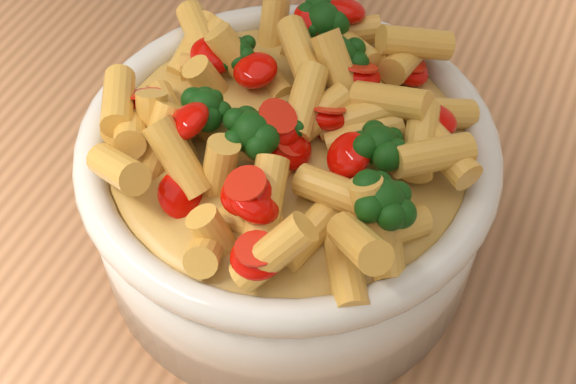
% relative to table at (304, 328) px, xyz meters
% --- Properties ---
extents(table, '(1.20, 0.80, 0.90)m').
position_rel_table_xyz_m(table, '(0.00, 0.00, 0.00)').
color(table, '#A66E47').
rests_on(table, ground).
extents(serving_bowl, '(0.26, 0.26, 0.11)m').
position_rel_table_xyz_m(serving_bowl, '(-0.02, 0.01, 0.16)').
color(serving_bowl, silver).
rests_on(serving_bowl, table).
extents(pasta_salad, '(0.21, 0.21, 0.05)m').
position_rel_table_xyz_m(pasta_salad, '(-0.02, 0.01, 0.23)').
color(pasta_salad, '#F7B84E').
rests_on(pasta_salad, serving_bowl).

